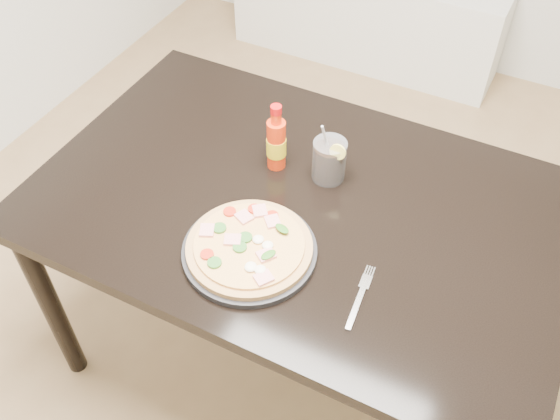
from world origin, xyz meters
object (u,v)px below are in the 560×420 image
at_px(cola_cup, 329,161).
at_px(fork, 361,295).
at_px(dining_table, 300,222).
at_px(media_console, 366,15).
at_px(plate, 250,251).
at_px(pizza, 249,246).
at_px(hot_sauce_bottle, 276,143).

bearing_deg(cola_cup, fork, -55.25).
xyz_separation_m(dining_table, fork, (0.25, -0.21, 0.09)).
distance_m(fork, media_console, 2.22).
distance_m(plate, pizza, 0.02).
height_order(plate, pizza, pizza).
relative_size(pizza, fork, 1.62).
xyz_separation_m(dining_table, media_console, (-0.48, 1.82, -0.42)).
height_order(dining_table, media_console, dining_table).
height_order(dining_table, plate, plate).
bearing_deg(hot_sauce_bottle, plate, -74.43).
height_order(plate, cola_cup, cola_cup).
bearing_deg(fork, plate, 175.87).
bearing_deg(pizza, plate, -45.67).
height_order(fork, media_console, fork).
distance_m(pizza, hot_sauce_bottle, 0.33).
bearing_deg(plate, fork, 1.11).
xyz_separation_m(pizza, hot_sauce_bottle, (-0.09, 0.31, 0.05)).
distance_m(dining_table, pizza, 0.24).
height_order(dining_table, fork, fork).
bearing_deg(media_console, dining_table, -75.18).
xyz_separation_m(fork, media_console, (-0.73, 2.03, -0.50)).
xyz_separation_m(pizza, fork, (0.29, 0.01, -0.02)).
distance_m(pizza, fork, 0.29).
distance_m(dining_table, fork, 0.34).
bearing_deg(plate, hot_sauce_bottle, 105.57).
height_order(plate, fork, plate).
bearing_deg(plate, media_console, 102.39).
xyz_separation_m(plate, pizza, (-0.00, 0.00, 0.02)).
xyz_separation_m(pizza, cola_cup, (0.06, 0.33, 0.03)).
relative_size(pizza, media_console, 0.22).
xyz_separation_m(hot_sauce_bottle, cola_cup, (0.15, 0.02, -0.02)).
bearing_deg(cola_cup, plate, -100.09).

